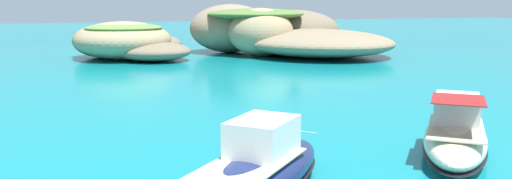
% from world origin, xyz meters
% --- Properties ---
extents(islet_large, '(29.71, 30.00, 7.26)m').
position_xyz_m(islet_large, '(21.52, 62.37, 2.81)').
color(islet_large, '#84755B').
rests_on(islet_large, ground).
extents(islet_small, '(17.84, 19.65, 5.03)m').
position_xyz_m(islet_small, '(-0.59, 63.63, 2.21)').
color(islet_small, '#756651').
rests_on(islet_small, ground).
extents(motorboat_navy, '(9.57, 9.21, 3.01)m').
position_xyz_m(motorboat_navy, '(-2.26, 10.91, 1.01)').
color(motorboat_navy, navy).
rests_on(motorboat_navy, ground).
extents(motorboat_cream, '(8.89, 9.36, 3.11)m').
position_xyz_m(motorboat_cream, '(8.86, 12.61, 0.99)').
color(motorboat_cream, beige).
rests_on(motorboat_cream, ground).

